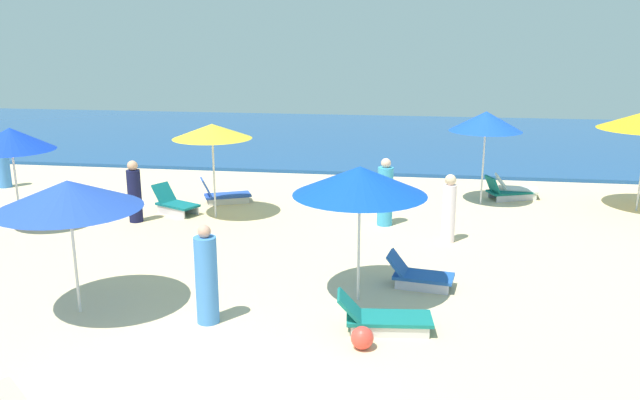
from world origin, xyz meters
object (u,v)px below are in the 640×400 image
(umbrella_6, at_px, (68,195))
(beachgoer_2, at_px, (207,278))
(lounge_chair_8_0, at_px, (515,189))
(beachgoer_1, at_px, (3,164))
(beachgoer_0, at_px, (385,194))
(beachgoer_4, at_px, (134,193))
(lounge_chair_1_1, at_px, (418,275))
(umbrella_1, at_px, (360,181))
(umbrella_8, at_px, (486,121))
(lounge_chair_1_0, at_px, (382,318))
(umbrella_0, at_px, (11,139))
(beach_ball_0, at_px, (362,338))
(beachgoer_3, at_px, (449,210))
(lounge_chair_8_1, at_px, (508,191))
(lounge_chair_2_0, at_px, (223,195))
(umbrella_2, at_px, (212,131))
(lounge_chair_2_1, at_px, (175,203))

(umbrella_6, relative_size, beachgoer_2, 1.42)
(lounge_chair_8_0, height_order, beachgoer_1, beachgoer_1)
(beachgoer_0, xyz_separation_m, beachgoer_4, (-6.26, -0.64, -0.04))
(lounge_chair_1_1, bearing_deg, umbrella_1, 135.06)
(umbrella_1, bearing_deg, umbrella_8, 68.56)
(umbrella_1, bearing_deg, beachgoer_0, 87.21)
(lounge_chair_1_0, relative_size, umbrella_6, 0.66)
(umbrella_0, height_order, beachgoer_2, umbrella_0)
(lounge_chair_1_1, height_order, beach_ball_0, lounge_chair_1_1)
(lounge_chair_1_0, height_order, beachgoer_1, beachgoer_1)
(lounge_chair_1_1, relative_size, beachgoer_3, 0.83)
(lounge_chair_1_1, bearing_deg, lounge_chair_8_1, -11.26)
(umbrella_1, height_order, lounge_chair_8_0, umbrella_1)
(umbrella_0, relative_size, umbrella_8, 0.96)
(umbrella_6, xyz_separation_m, beachgoer_1, (-6.97, 8.22, -1.35))
(umbrella_6, bearing_deg, beachgoer_2, -0.99)
(lounge_chair_8_0, relative_size, lounge_chair_8_1, 0.83)
(umbrella_0, bearing_deg, umbrella_1, -19.36)
(lounge_chair_2_0, relative_size, beachgoer_4, 0.93)
(beachgoer_3, bearing_deg, beachgoer_4, -36.58)
(beachgoer_0, relative_size, beachgoer_4, 1.07)
(lounge_chair_2_0, xyz_separation_m, beachgoer_0, (4.60, -1.47, 0.55))
(umbrella_2, height_order, beachgoer_4, umbrella_2)
(lounge_chair_1_0, distance_m, beachgoer_4, 8.37)
(umbrella_1, distance_m, umbrella_6, 4.84)
(umbrella_0, height_order, beachgoer_0, umbrella_0)
(umbrella_2, height_order, lounge_chair_8_0, umbrella_2)
(lounge_chair_1_0, height_order, beachgoer_0, beachgoer_0)
(umbrella_1, relative_size, beachgoer_3, 1.55)
(umbrella_8, height_order, beachgoer_1, umbrella_8)
(lounge_chair_8_1, bearing_deg, lounge_chair_8_0, -57.83)
(lounge_chair_1_1, distance_m, beachgoer_0, 4.04)
(beachgoer_2, relative_size, beach_ball_0, 4.77)
(beachgoer_4, bearing_deg, umbrella_8, -127.21)
(lounge_chair_1_0, xyz_separation_m, lounge_chair_2_0, (-4.86, 7.34, 0.02))
(beachgoer_1, relative_size, beachgoer_2, 0.95)
(umbrella_1, height_order, umbrella_6, umbrella_1)
(umbrella_0, relative_size, beach_ball_0, 7.08)
(umbrella_0, bearing_deg, beachgoer_4, 23.09)
(beachgoer_0, height_order, beach_ball_0, beachgoer_0)
(lounge_chair_8_0, distance_m, beachgoer_0, 4.97)
(umbrella_1, distance_m, lounge_chair_2_1, 7.51)
(umbrella_8, distance_m, beach_ball_0, 9.55)
(lounge_chair_1_1, xyz_separation_m, lounge_chair_8_0, (2.77, 7.29, 0.02))
(lounge_chair_8_0, relative_size, beachgoer_2, 0.76)
(lounge_chair_1_1, xyz_separation_m, umbrella_8, (1.73, 6.34, 2.09))
(lounge_chair_1_0, relative_size, lounge_chair_8_0, 1.24)
(beachgoer_0, xyz_separation_m, beachgoer_1, (-11.87, 2.28, -0.06))
(beachgoer_4, bearing_deg, lounge_chair_1_0, 174.96)
(umbrella_2, bearing_deg, umbrella_1, -48.73)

